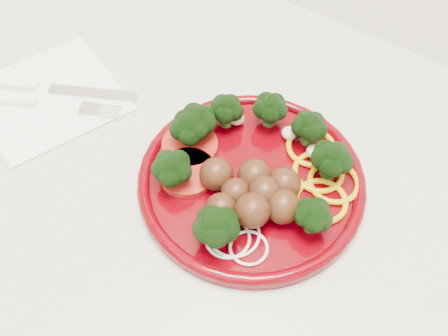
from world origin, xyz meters
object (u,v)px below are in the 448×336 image
Objects in this scene: napkin at (50,97)px; knife at (33,86)px; plate at (251,172)px; fork at (23,102)px.

knife is (-0.03, -0.00, 0.01)m from napkin.
knife reaches higher than napkin.
plate is at bearing -20.24° from knife.
napkin is 0.85× the size of knife.
plate is 0.31m from fork.
plate is at bearing 7.51° from napkin.
plate is at bearing -15.18° from fork.
napkin is 0.03m from knife.
knife is (-0.31, -0.04, -0.01)m from plate.
plate is 1.46× the size of fork.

